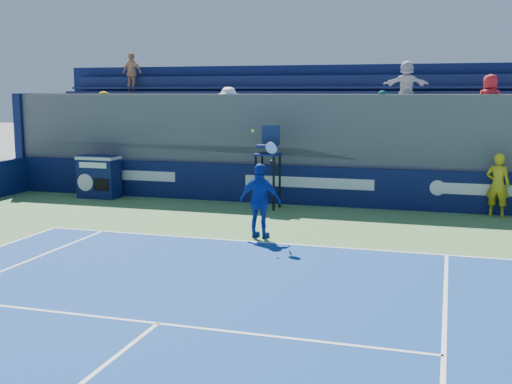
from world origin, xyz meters
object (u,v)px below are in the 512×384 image
(ball_person, at_px, (498,185))
(umpire_chair, at_px, (268,158))
(match_clock, at_px, (99,176))
(tennis_player, at_px, (260,201))

(ball_person, relative_size, umpire_chair, 0.72)
(match_clock, distance_m, tennis_player, 7.88)
(umpire_chair, relative_size, tennis_player, 0.96)
(match_clock, bearing_deg, ball_person, 1.42)
(match_clock, height_order, tennis_player, tennis_player)
(ball_person, bearing_deg, match_clock, 17.13)
(umpire_chair, distance_m, tennis_player, 3.99)
(ball_person, bearing_deg, tennis_player, 54.21)
(ball_person, xyz_separation_m, umpire_chair, (-6.44, -0.58, 0.63))
(match_clock, relative_size, tennis_player, 0.54)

